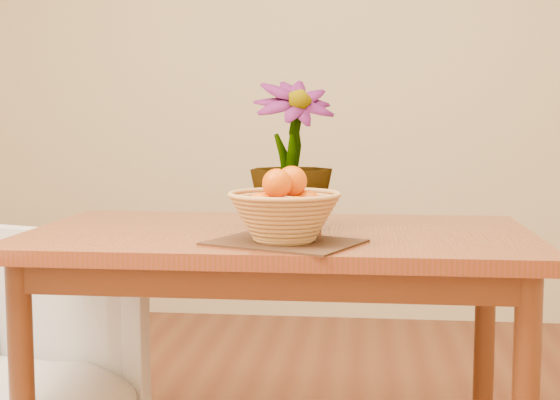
# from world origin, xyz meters

# --- Properties ---
(wall_back) EXTENTS (4.00, 0.02, 2.70)m
(wall_back) POSITION_xyz_m (0.00, 2.25, 1.35)
(wall_back) COLOR beige
(wall_back) RESTS_ON floor
(table) EXTENTS (1.40, 0.80, 0.75)m
(table) POSITION_xyz_m (0.00, 0.30, 0.66)
(table) COLOR maroon
(table) RESTS_ON floor
(placemat) EXTENTS (0.43, 0.38, 0.01)m
(placemat) POSITION_xyz_m (0.04, 0.08, 0.75)
(placemat) COLOR #3E2516
(placemat) RESTS_ON table
(wicker_basket) EXTENTS (0.28, 0.28, 0.12)m
(wicker_basket) POSITION_xyz_m (0.04, 0.08, 0.81)
(wicker_basket) COLOR tan
(wicker_basket) RESTS_ON placemat
(orange_pile) EXTENTS (0.19, 0.18, 0.14)m
(orange_pile) POSITION_xyz_m (0.04, 0.08, 0.86)
(orange_pile) COLOR #DD5303
(orange_pile) RESTS_ON wicker_basket
(potted_plant) EXTENTS (0.31, 0.31, 0.42)m
(potted_plant) POSITION_xyz_m (0.03, 0.35, 0.96)
(potted_plant) COLOR #1E4714
(potted_plant) RESTS_ON table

